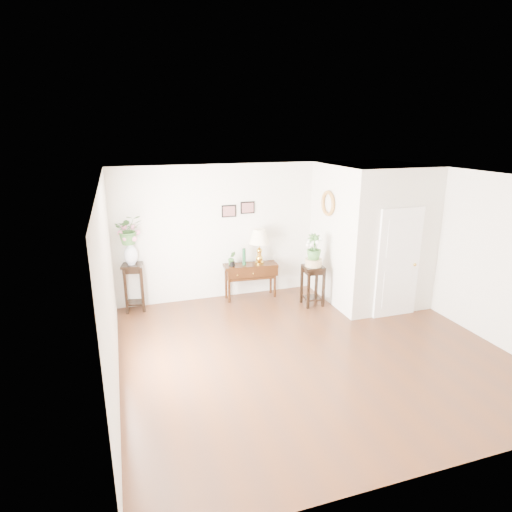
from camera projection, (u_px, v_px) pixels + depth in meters
name	position (u px, v px, depth m)	size (l,w,h in m)	color
floor	(311.00, 350.00, 6.96)	(6.00, 5.50, 0.02)	#522C18
ceiling	(319.00, 177.00, 6.16)	(6.00, 5.50, 0.02)	white
wall_back	(259.00, 230.00, 9.07)	(6.00, 0.02, 2.80)	silver
wall_front	(440.00, 356.00, 4.06)	(6.00, 0.02, 2.80)	silver
wall_left	(109.00, 291.00, 5.68)	(0.02, 5.50, 2.80)	silver
wall_right	(471.00, 252.00, 7.45)	(0.02, 5.50, 2.80)	silver
partition	(370.00, 233.00, 8.80)	(1.80, 1.95, 2.80)	silver
door	(398.00, 263.00, 7.99)	(0.90, 0.05, 2.10)	white
art_print_left	(229.00, 211.00, 8.73)	(0.30, 0.02, 0.25)	black
art_print_right	(248.00, 208.00, 8.83)	(0.30, 0.02, 0.25)	black
wall_ornament	(328.00, 203.00, 8.45)	(0.51, 0.51, 0.07)	gold
console_table	(250.00, 281.00, 9.04)	(1.12, 0.37, 0.75)	black
table_lamp	(259.00, 247.00, 8.89)	(0.42, 0.42, 0.74)	gold
green_vase	(244.00, 257.00, 8.85)	(0.07, 0.07, 0.35)	#184426
potted_plant	(232.00, 259.00, 8.78)	(0.16, 0.13, 0.30)	#3C7033
plant_stand_a	(134.00, 287.00, 8.39)	(0.37, 0.37, 0.96)	black
porcelain_vase	(131.00, 253.00, 8.19)	(0.26, 0.26, 0.45)	white
lily_arrangement	(129.00, 230.00, 8.06)	(0.52, 0.45, 0.57)	#3C7033
plant_stand_b	(313.00, 285.00, 8.66)	(0.39, 0.39, 0.83)	black
ceramic_bowl	(313.00, 262.00, 8.52)	(0.33, 0.33, 0.15)	beige
narcissus	(314.00, 247.00, 8.43)	(0.30, 0.30, 0.53)	#3C7033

